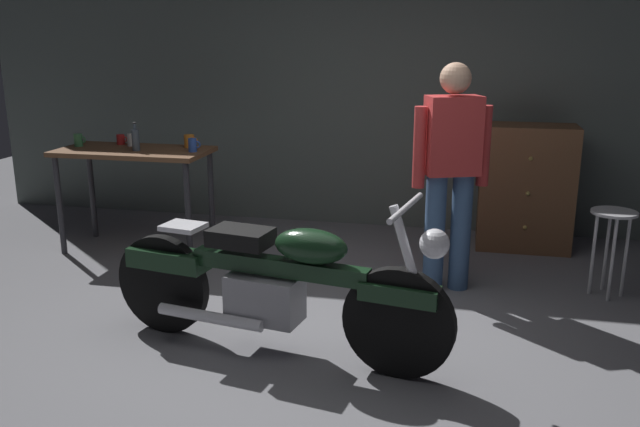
# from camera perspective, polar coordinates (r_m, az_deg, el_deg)

# --- Properties ---
(ground_plane) EXTENTS (12.00, 12.00, 0.00)m
(ground_plane) POSITION_cam_1_polar(r_m,az_deg,el_deg) (4.22, -1.45, -11.05)
(ground_plane) COLOR slate
(back_wall) EXTENTS (8.00, 0.12, 3.10)m
(back_wall) POSITION_cam_1_polar(r_m,az_deg,el_deg) (6.55, 4.43, 12.38)
(back_wall) COLOR #56605B
(back_wall) RESTS_ON ground_plane
(workbench) EXTENTS (1.30, 0.64, 0.90)m
(workbench) POSITION_cam_1_polar(r_m,az_deg,el_deg) (5.99, -15.59, 4.26)
(workbench) COLOR brown
(workbench) RESTS_ON ground_plane
(motorcycle) EXTENTS (2.17, 0.70, 1.00)m
(motorcycle) POSITION_cam_1_polar(r_m,az_deg,el_deg) (3.95, -3.92, -5.87)
(motorcycle) COLOR black
(motorcycle) RESTS_ON ground_plane
(person_standing) EXTENTS (0.54, 0.34, 1.67)m
(person_standing) POSITION_cam_1_polar(r_m,az_deg,el_deg) (4.90, 11.12, 3.83)
(person_standing) COLOR #3A5781
(person_standing) RESTS_ON ground_plane
(shop_stool) EXTENTS (0.32, 0.32, 0.64)m
(shop_stool) POSITION_cam_1_polar(r_m,az_deg,el_deg) (5.22, 23.69, -1.31)
(shop_stool) COLOR #B2B2B7
(shop_stool) RESTS_ON ground_plane
(wooden_dresser) EXTENTS (0.80, 0.47, 1.10)m
(wooden_dresser) POSITION_cam_1_polar(r_m,az_deg,el_deg) (6.14, 17.16, 2.13)
(wooden_dresser) COLOR brown
(wooden_dresser) RESTS_ON ground_plane
(mug_blue_enamel) EXTENTS (0.11, 0.07, 0.11)m
(mug_blue_enamel) POSITION_cam_1_polar(r_m,az_deg,el_deg) (5.71, -10.81, 5.77)
(mug_blue_enamel) COLOR #2D51AD
(mug_blue_enamel) RESTS_ON workbench
(mug_orange_travel) EXTENTS (0.12, 0.09, 0.11)m
(mug_orange_travel) POSITION_cam_1_polar(r_m,az_deg,el_deg) (5.94, -11.09, 6.10)
(mug_orange_travel) COLOR orange
(mug_orange_travel) RESTS_ON workbench
(mug_red_diner) EXTENTS (0.10, 0.07, 0.09)m
(mug_red_diner) POSITION_cam_1_polar(r_m,az_deg,el_deg) (6.25, -16.64, 6.08)
(mug_red_diner) COLOR red
(mug_red_diner) RESTS_ON workbench
(mug_white_ceramic) EXTENTS (0.11, 0.08, 0.11)m
(mug_white_ceramic) POSITION_cam_1_polar(r_m,az_deg,el_deg) (6.14, -15.78, 6.07)
(mug_white_ceramic) COLOR white
(mug_white_ceramic) RESTS_ON workbench
(mug_green_speckled) EXTENTS (0.11, 0.07, 0.11)m
(mug_green_speckled) POSITION_cam_1_polar(r_m,az_deg,el_deg) (6.26, -19.92, 5.92)
(mug_green_speckled) COLOR #3D7F4C
(mug_green_speckled) RESTS_ON workbench
(bottle) EXTENTS (0.06, 0.06, 0.24)m
(bottle) POSITION_cam_1_polar(r_m,az_deg,el_deg) (5.86, -15.47, 6.12)
(bottle) COLOR #3F4C59
(bottle) RESTS_ON workbench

